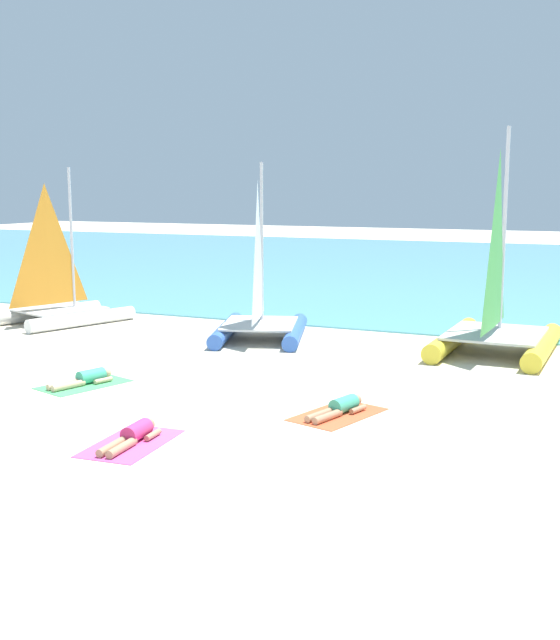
# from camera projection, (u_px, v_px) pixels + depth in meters

# --- Properties ---
(ground_plane) EXTENTS (120.00, 120.00, 0.00)m
(ground_plane) POSITION_uv_depth(u_px,v_px,m) (352.00, 333.00, 23.48)
(ground_plane) COLOR beige
(ocean_water) EXTENTS (120.00, 40.00, 0.05)m
(ocean_water) POSITION_uv_depth(u_px,v_px,m) (478.00, 268.00, 41.94)
(ocean_water) COLOR #5BB2C1
(ocean_water) RESTS_ON ground
(sailboat_yellow) EXTENTS (2.91, 4.50, 5.81)m
(sailboat_yellow) POSITION_uv_depth(u_px,v_px,m) (496.00, 320.00, 20.48)
(sailboat_yellow) COLOR yellow
(sailboat_yellow) RESTS_ON ground
(sailboat_white) EXTENTS (3.48, 4.32, 4.89)m
(sailboat_white) POSITION_uv_depth(u_px,v_px,m) (61.00, 300.00, 25.10)
(sailboat_white) COLOR white
(sailboat_white) RESTS_ON ground
(sailboat_blue) EXTENTS (3.51, 4.38, 4.96)m
(sailboat_blue) POSITION_uv_depth(u_px,v_px,m) (260.00, 313.00, 22.41)
(sailboat_blue) COLOR blue
(sailboat_blue) RESTS_ON ground
(towel_left) EXTENTS (1.61, 2.14, 0.01)m
(towel_left) POSITION_uv_depth(u_px,v_px,m) (84.00, 385.00, 17.32)
(towel_left) COLOR #4CB266
(towel_left) RESTS_ON ground
(sunbather_left) EXTENTS (0.83, 1.54, 0.30)m
(sunbather_left) POSITION_uv_depth(u_px,v_px,m) (86.00, 378.00, 17.35)
(sunbather_left) COLOR #3FB28C
(sunbather_left) RESTS_ON towel_left
(towel_middle) EXTENTS (1.24, 1.98, 0.01)m
(towel_middle) POSITION_uv_depth(u_px,v_px,m) (131.00, 443.00, 13.35)
(towel_middle) COLOR #D84C99
(towel_middle) RESTS_ON ground
(sunbather_middle) EXTENTS (0.57, 1.57, 0.30)m
(sunbather_middle) POSITION_uv_depth(u_px,v_px,m) (133.00, 435.00, 13.39)
(sunbather_middle) COLOR #D83372
(sunbather_middle) RESTS_ON towel_middle
(towel_right) EXTENTS (1.58, 2.13, 0.01)m
(towel_right) POSITION_uv_depth(u_px,v_px,m) (338.00, 414.00, 15.04)
(towel_right) COLOR #EA5933
(towel_right) RESTS_ON ground
(sunbather_right) EXTENTS (0.80, 1.55, 0.30)m
(sunbather_right) POSITION_uv_depth(u_px,v_px,m) (340.00, 407.00, 15.07)
(sunbather_right) COLOR #3FB28C
(sunbather_right) RESTS_ON towel_right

